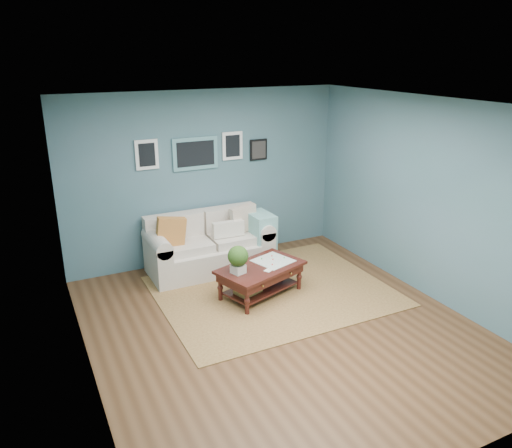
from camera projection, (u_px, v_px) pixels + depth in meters
room_shell at (281, 222)px, 5.78m from camera, size 5.00×5.02×2.70m
area_rug at (273, 291)px, 7.10m from camera, size 3.17×2.53×0.01m
loveseat at (214, 244)px, 7.73m from camera, size 1.92×0.87×0.99m
coffee_table at (257, 272)px, 6.84m from camera, size 1.34×1.02×0.83m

